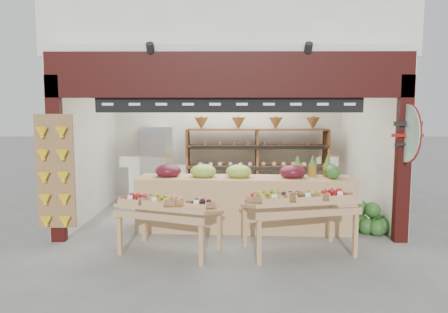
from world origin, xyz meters
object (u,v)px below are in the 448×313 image
Objects in this scene: refrigerator at (156,165)px; display_table_right at (298,200)px; back_shelving at (257,152)px; cardboard_stack at (170,201)px; mid_counter at (244,201)px; display_table_left at (165,205)px; watermelon_pile at (371,221)px.

refrigerator is 1.03× the size of display_table_right.
back_shelving reaches higher than display_table_right.
refrigerator is at bearing 113.97° from cardboard_stack.
cardboard_stack is 1.88m from mid_counter.
refrigerator is 3.47m from display_table_left.
display_table_left is at bearing -136.39° from mid_counter.
mid_counter is 1.42m from display_table_right.
watermelon_pile is (1.82, -2.33, -0.98)m from back_shelving.
mid_counter reaches higher than display_table_right.
refrigerator is at bearing 131.04° from mid_counter.
refrigerator is 1.10× the size of display_table_left.
refrigerator is (-2.34, 0.03, -0.30)m from back_shelving.
back_shelving is 2.32m from cardboard_stack.
cardboard_stack is 0.26× the size of mid_counter.
watermelon_pile is at bearing -46.47° from refrigerator.
mid_counter is at bearing 123.03° from display_table_right.
mid_counter is (1.47, -1.16, 0.25)m from cardboard_stack.
mid_counter is at bearing 176.69° from watermelon_pile.
cardboard_stack is at bearing 133.77° from display_table_right.
refrigerator is 0.46× the size of mid_counter.
back_shelving reaches higher than watermelon_pile.
display_table_right is 1.88m from watermelon_pile.
display_table_left is (-1.21, -1.15, 0.19)m from mid_counter.
watermelon_pile is at bearing 35.49° from display_table_right.
back_shelving is at bearing 96.17° from display_table_right.
cardboard_stack is 2.37m from display_table_left.
display_table_right reaches higher than display_table_left.
display_table_left is at bearing -115.59° from back_shelving.
display_table_left is 0.94× the size of display_table_right.
mid_counter is (1.95, -2.24, -0.37)m from refrigerator.
mid_counter is at bearing -65.83° from refrigerator.
mid_counter reaches higher than watermelon_pile.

